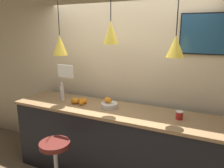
{
  "coord_description": "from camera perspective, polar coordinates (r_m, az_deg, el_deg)",
  "views": [
    {
      "loc": [
        1.21,
        -1.95,
        2.1
      ],
      "look_at": [
        0.0,
        0.6,
        1.41
      ],
      "focal_mm": 35.0,
      "sensor_mm": 36.0,
      "label": 1
    }
  ],
  "objects": [
    {
      "name": "back_wall",
      "position": [
        3.31,
        3.4,
        2.44
      ],
      "size": [
        8.0,
        0.06,
        2.9
      ],
      "color": "beige",
      "rests_on": "ground_plane"
    },
    {
      "name": "service_counter",
      "position": [
        3.24,
        0.0,
        -15.26
      ],
      "size": [
        2.95,
        0.7,
        1.06
      ],
      "color": "black",
      "rests_on": "ground_plane"
    },
    {
      "name": "bar_stool",
      "position": [
        2.98,
        -14.44,
        -19.07
      ],
      "size": [
        0.44,
        0.44,
        0.78
      ],
      "color": "#B7B7BC",
      "rests_on": "ground_plane"
    },
    {
      "name": "fruit_bowl",
      "position": [
        3.04,
        -0.81,
        -5.25
      ],
      "size": [
        0.23,
        0.23,
        0.15
      ],
      "color": "beige",
      "rests_on": "service_counter"
    },
    {
      "name": "orange_pile",
      "position": [
        3.24,
        -8.6,
        -4.43
      ],
      "size": [
        0.22,
        0.18,
        0.09
      ],
      "color": "orange",
      "rests_on": "service_counter"
    },
    {
      "name": "juice_bottle",
      "position": [
        3.43,
        -12.92,
        -2.15
      ],
      "size": [
        0.06,
        0.06,
        0.29
      ],
      "color": "silver",
      "rests_on": "service_counter"
    },
    {
      "name": "spread_jar",
      "position": [
        2.78,
        17.18,
        -7.79
      ],
      "size": [
        0.09,
        0.09,
        0.1
      ],
      "color": "red",
      "rests_on": "service_counter"
    },
    {
      "name": "pendant_lamp_left",
      "position": [
        3.23,
        -13.42,
        9.87
      ],
      "size": [
        0.2,
        0.2,
        1.04
      ],
      "color": "black"
    },
    {
      "name": "pendant_lamp_middle",
      "position": [
        2.8,
        -0.33,
        13.28
      ],
      "size": [
        0.19,
        0.19,
        0.87
      ],
      "color": "black"
    },
    {
      "name": "pendant_lamp_right",
      "position": [
        2.56,
        16.26,
        9.46
      ],
      "size": [
        0.2,
        0.2,
        0.99
      ],
      "color": "black"
    },
    {
      "name": "mounted_tv",
      "position": [
        2.96,
        25.2,
        11.73
      ],
      "size": [
        0.81,
        0.04,
        0.5
      ],
      "color": "black"
    },
    {
      "name": "hanging_menu_board",
      "position": [
        2.93,
        -12.11,
        3.27
      ],
      "size": [
        0.24,
        0.01,
        0.17
      ],
      "color": "silver"
    }
  ]
}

